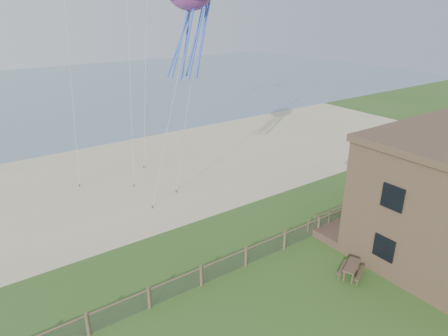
{
  "coord_description": "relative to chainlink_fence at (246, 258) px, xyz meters",
  "views": [
    {
      "loc": [
        -12.09,
        -8.88,
        13.75
      ],
      "look_at": [
        -0.1,
        8.0,
        5.42
      ],
      "focal_mm": 32.0,
      "sensor_mm": 36.0,
      "label": 1
    }
  ],
  "objects": [
    {
      "name": "ocean",
      "position": [
        0.0,
        60.0,
        -0.55
      ],
      "size": [
        160.0,
        68.0,
        0.02
      ],
      "primitive_type": "cube",
      "color": "slate",
      "rests_on": "ground"
    },
    {
      "name": "octopus_kite",
      "position": [
        0.77,
        6.55,
        12.43
      ],
      "size": [
        3.36,
        2.48,
        6.62
      ],
      "primitive_type": null,
      "rotation": [
        0.0,
        0.0,
        0.07
      ],
      "color": "#F52643"
    },
    {
      "name": "ground",
      "position": [
        0.0,
        -6.0,
        -0.55
      ],
      "size": [
        160.0,
        160.0,
        0.0
      ],
      "primitive_type": "plane",
      "color": "#31531C",
      "rests_on": "ground"
    },
    {
      "name": "chainlink_fence",
      "position": [
        0.0,
        0.0,
        0.0
      ],
      "size": [
        36.2,
        0.2,
        1.25
      ],
      "primitive_type": null,
      "color": "brown",
      "rests_on": "ground"
    },
    {
      "name": "picnic_table",
      "position": [
        4.12,
        -4.11,
        -0.22
      ],
      "size": [
        1.9,
        1.7,
        0.66
      ],
      "primitive_type": null,
      "rotation": [
        0.0,
        0.0,
        0.41
      ],
      "color": "brown",
      "rests_on": "ground"
    },
    {
      "name": "motel_deck",
      "position": [
        13.0,
        -1.0,
        -0.3
      ],
      "size": [
        15.0,
        2.0,
        0.5
      ],
      "primitive_type": "cube",
      "color": "brown",
      "rests_on": "ground"
    },
    {
      "name": "sand_beach",
      "position": [
        0.0,
        16.0,
        -0.55
      ],
      "size": [
        72.0,
        20.0,
        0.02
      ],
      "primitive_type": "cube",
      "color": "tan",
      "rests_on": "ground"
    }
  ]
}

